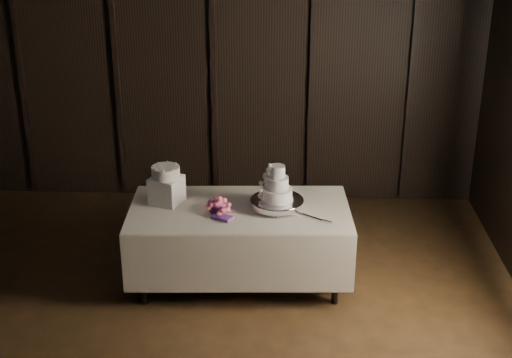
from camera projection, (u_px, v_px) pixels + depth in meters
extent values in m
cube|color=black|center=(214.00, 72.00, 8.02)|extent=(6.04, 0.04, 3.04)
cube|color=silver|center=(239.00, 209.00, 6.43)|extent=(2.03, 1.13, 0.01)
cube|color=white|center=(240.00, 248.00, 6.58)|extent=(1.87, 1.00, 0.71)
cylinder|color=silver|center=(277.00, 204.00, 6.40)|extent=(0.56, 0.56, 0.09)
cylinder|color=white|center=(277.00, 194.00, 6.36)|extent=(0.27, 0.27, 0.11)
cylinder|color=white|center=(277.00, 183.00, 6.32)|extent=(0.20, 0.20, 0.11)
cylinder|color=white|center=(277.00, 171.00, 6.28)|extent=(0.14, 0.14, 0.11)
cube|color=white|center=(167.00, 190.00, 6.50)|extent=(0.33, 0.33, 0.25)
cylinder|color=white|center=(166.00, 172.00, 6.43)|extent=(0.32, 0.32, 0.10)
cube|color=silver|center=(310.00, 216.00, 6.26)|extent=(0.32, 0.23, 0.01)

